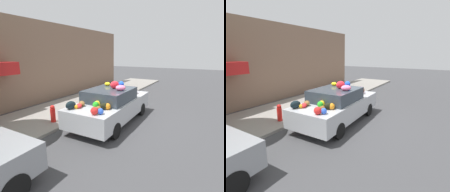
# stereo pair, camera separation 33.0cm
# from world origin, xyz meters

# --- Properties ---
(ground_plane) EXTENTS (60.00, 60.00, 0.00)m
(ground_plane) POSITION_xyz_m (0.00, 0.00, 0.00)
(ground_plane) COLOR #424244
(sidewalk_curb) EXTENTS (24.00, 3.20, 0.11)m
(sidewalk_curb) POSITION_xyz_m (0.00, 2.70, 0.05)
(sidewalk_curb) COLOR gray
(sidewalk_curb) RESTS_ON ground
(building_facade) EXTENTS (18.00, 1.20, 4.59)m
(building_facade) POSITION_xyz_m (-0.16, 4.92, 2.29)
(building_facade) COLOR #846651
(building_facade) RESTS_ON ground
(fire_hydrant) EXTENTS (0.20, 0.20, 0.70)m
(fire_hydrant) POSITION_xyz_m (-1.48, 1.73, 0.45)
(fire_hydrant) COLOR red
(fire_hydrant) RESTS_ON sidewalk_curb
(art_car) EXTENTS (4.35, 1.94, 1.74)m
(art_car) POSITION_xyz_m (-0.05, -0.18, 0.75)
(art_car) COLOR #B7BABF
(art_car) RESTS_ON ground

